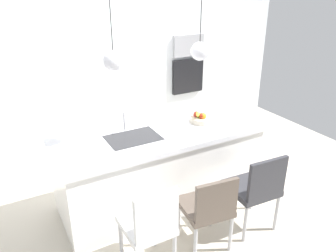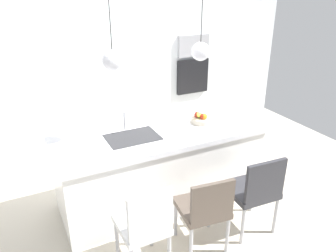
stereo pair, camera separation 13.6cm
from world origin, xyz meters
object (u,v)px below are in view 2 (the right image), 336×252
(oven, at_px, (192,76))
(chair_near, at_px, (144,224))
(chair_far, at_px, (254,189))
(fruit_bowl, at_px, (201,119))
(microwave, at_px, (193,46))
(chair_middle, at_px, (205,208))

(oven, relative_size, chair_near, 0.61)
(chair_near, xyz_separation_m, chair_far, (1.20, 0.00, -0.01))
(fruit_bowl, distance_m, microwave, 1.83)
(fruit_bowl, relative_size, chair_near, 0.29)
(chair_middle, bearing_deg, microwave, 62.37)
(fruit_bowl, relative_size, chair_far, 0.30)
(chair_far, bearing_deg, chair_near, -179.97)
(microwave, distance_m, oven, 0.50)
(oven, distance_m, chair_far, 2.64)
(microwave, bearing_deg, oven, 0.00)
(microwave, height_order, chair_near, microwave)
(chair_near, bearing_deg, chair_middle, 0.49)
(chair_middle, height_order, chair_far, chair_far)
(oven, xyz_separation_m, chair_near, (-1.92, -2.50, -0.48))
(chair_middle, bearing_deg, chair_near, -179.51)
(fruit_bowl, bearing_deg, chair_far, -85.82)
(fruit_bowl, relative_size, microwave, 0.49)
(chair_near, xyz_separation_m, chair_middle, (0.61, 0.01, -0.04))
(microwave, relative_size, chair_middle, 0.65)
(fruit_bowl, bearing_deg, oven, 63.25)
(microwave, relative_size, chair_near, 0.59)
(chair_far, bearing_deg, chair_middle, 179.54)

